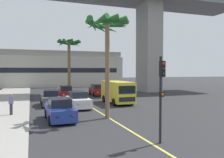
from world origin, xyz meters
TOP-DOWN VIEW (x-y plane):
  - lane_stripe_center at (0.00, 24.00)m, footprint 0.14×56.00m
  - pier_building_backdrop at (0.00, 51.77)m, footprint 28.76×8.04m
  - car_queue_front at (-1.28, 20.00)m, footprint 1.92×4.14m
  - car_queue_second at (-1.23, 28.63)m, footprint 1.96×4.16m
  - car_queue_third at (3.53, 30.39)m, footprint 1.94×4.15m
  - car_queue_fourth at (-3.55, 15.07)m, footprint 1.94×4.16m
  - car_queue_fifth at (-3.62, 22.47)m, footprint 1.85×4.11m
  - delivery_van at (3.30, 21.68)m, footprint 2.23×5.28m
  - traffic_light_median_near at (0.43, 8.09)m, footprint 0.24×0.37m
  - palm_tree_near_median at (0.07, 34.17)m, footprint 3.69×3.72m
  - palm_tree_mid_median at (-0.15, 14.62)m, footprint 3.31×3.31m
  - pedestrian_mid_block at (-6.91, 17.60)m, footprint 0.34×0.22m

SIDE VIEW (x-z plane):
  - lane_stripe_center at x=0.00m, z-range 0.00..0.01m
  - car_queue_front at x=-1.28m, z-range -0.06..1.50m
  - car_queue_second at x=-1.23m, z-range -0.06..1.50m
  - car_queue_third at x=3.53m, z-range -0.06..1.50m
  - car_queue_fourth at x=-3.55m, z-range -0.06..1.50m
  - car_queue_fifth at x=-3.62m, z-range -0.06..1.50m
  - pedestrian_mid_block at x=-6.91m, z-range 0.19..1.81m
  - delivery_van at x=3.30m, z-range 0.11..2.47m
  - traffic_light_median_near at x=0.43m, z-range 0.61..4.81m
  - pier_building_backdrop at x=0.00m, z-range -0.06..7.72m
  - palm_tree_mid_median at x=-0.15m, z-range 2.61..10.10m
  - palm_tree_near_median at x=0.07m, z-range 2.59..10.89m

